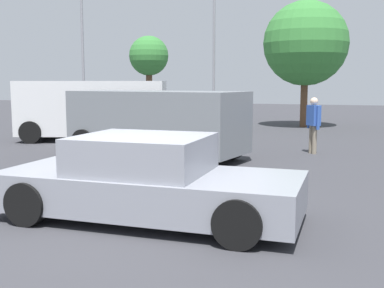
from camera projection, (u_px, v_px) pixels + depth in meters
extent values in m
plane|color=#38383D|center=(133.00, 223.00, 6.98)|extent=(80.00, 80.00, 0.00)
cube|color=gray|center=(149.00, 191.00, 7.13)|extent=(4.51, 1.82, 0.56)
cube|color=gray|center=(143.00, 154.00, 7.09)|extent=(1.90, 1.66, 0.55)
cube|color=slate|center=(200.00, 157.00, 6.81)|extent=(0.07, 1.53, 0.46)
cube|color=slate|center=(90.00, 151.00, 7.37)|extent=(0.07, 1.53, 0.46)
cylinder|color=black|center=(262.00, 193.00, 7.46)|extent=(0.64, 0.22, 0.64)
cylinder|color=black|center=(238.00, 224.00, 5.86)|extent=(0.64, 0.22, 0.64)
cylinder|color=black|center=(88.00, 181.00, 8.43)|extent=(0.64, 0.22, 0.64)
cylinder|color=black|center=(27.00, 204.00, 6.83)|extent=(0.64, 0.22, 0.64)
cube|color=white|center=(93.00, 108.00, 16.86)|extent=(5.43, 3.39, 1.88)
cube|color=slate|center=(163.00, 96.00, 16.76)|extent=(0.55, 1.60, 0.75)
cylinder|color=black|center=(151.00, 127.00, 17.84)|extent=(0.80, 0.47, 0.76)
cylinder|color=black|center=(145.00, 133.00, 16.00)|extent=(0.80, 0.47, 0.76)
cylinder|color=black|center=(48.00, 127.00, 17.92)|extent=(0.80, 0.47, 0.76)
cylinder|color=black|center=(31.00, 132.00, 16.08)|extent=(0.80, 0.47, 0.76)
cube|color=gray|center=(157.00, 121.00, 12.72)|extent=(5.00, 2.78, 1.58)
cube|color=slate|center=(91.00, 106.00, 13.82)|extent=(0.36, 1.60, 0.63)
cylinder|color=black|center=(85.00, 144.00, 12.90)|extent=(0.83, 0.40, 0.80)
cylinder|color=black|center=(126.00, 137.00, 14.45)|extent=(0.83, 0.40, 0.80)
cylinder|color=black|center=(198.00, 153.00, 11.16)|extent=(0.83, 0.40, 0.80)
cylinder|color=black|center=(231.00, 145.00, 12.71)|extent=(0.83, 0.40, 0.80)
cylinder|color=gray|center=(311.00, 139.00, 13.84)|extent=(0.13, 0.13, 0.82)
cylinder|color=gray|center=(314.00, 140.00, 13.68)|extent=(0.13, 0.13, 0.82)
cube|color=#3359B2|center=(314.00, 115.00, 13.67)|extent=(0.43, 0.46, 0.58)
cylinder|color=#3359B2|center=(309.00, 117.00, 13.91)|extent=(0.09, 0.09, 0.68)
cylinder|color=#3359B2|center=(318.00, 118.00, 13.45)|extent=(0.09, 0.09, 0.68)
sphere|color=beige|center=(314.00, 101.00, 13.62)|extent=(0.22, 0.22, 0.22)
cylinder|color=gray|center=(214.00, 57.00, 26.10)|extent=(0.14, 0.14, 6.93)
cylinder|color=gray|center=(83.00, 55.00, 25.98)|extent=(0.14, 0.14, 7.11)
cylinder|color=brown|center=(149.00, 91.00, 33.45)|extent=(0.44, 0.44, 2.88)
sphere|color=#387F38|center=(149.00, 56.00, 33.13)|extent=(2.74, 2.74, 2.74)
cylinder|color=brown|center=(304.00, 101.00, 21.96)|extent=(0.32, 0.32, 2.38)
sphere|color=#387F38|center=(306.00, 43.00, 21.63)|extent=(3.84, 3.84, 3.84)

